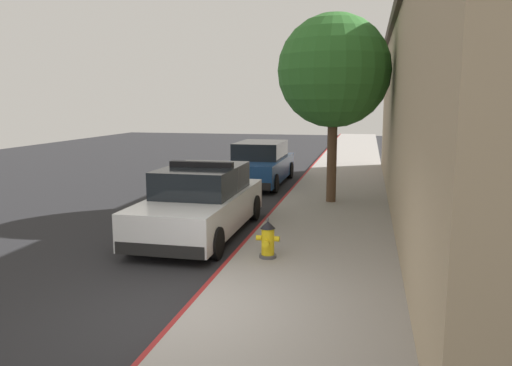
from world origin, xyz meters
TOP-DOWN VIEW (x-y plane):
  - ground_plane at (-4.48, 10.00)m, footprint 32.45×60.00m
  - sidewalk_pavement at (1.52, 10.00)m, footprint 3.04×60.00m
  - curb_painted_edge at (-0.04, 10.00)m, footprint 0.08×60.00m
  - police_cruiser at (-1.28, 4.35)m, footprint 1.94×4.84m
  - parked_car_silver_ahead at (-1.48, 11.68)m, footprint 1.94×4.84m
  - fire_hydrant at (0.64, 2.49)m, footprint 0.44×0.40m
  - street_tree at (1.40, 8.19)m, footprint 3.19×3.19m

SIDE VIEW (x-z plane):
  - ground_plane at x=-4.48m, z-range -0.20..0.00m
  - sidewalk_pavement at x=1.52m, z-range 0.00..0.14m
  - curb_painted_edge at x=-0.04m, z-range 0.00..0.14m
  - fire_hydrant at x=0.64m, z-range 0.11..0.87m
  - parked_car_silver_ahead at x=-1.48m, z-range -0.04..1.52m
  - police_cruiser at x=-1.28m, z-range -0.10..1.58m
  - street_tree at x=1.40m, z-range 1.20..6.54m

